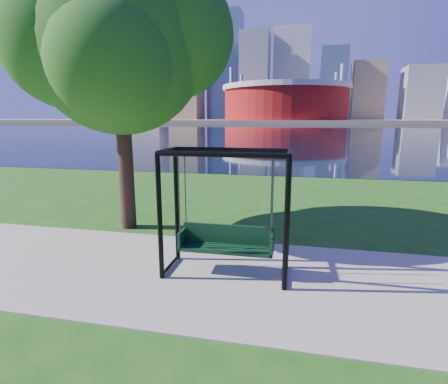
% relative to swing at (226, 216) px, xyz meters
% --- Properties ---
extents(ground, '(900.00, 900.00, 0.00)m').
position_rel_swing_xyz_m(ground, '(0.03, 0.32, -1.20)').
color(ground, '#1E5114').
rests_on(ground, ground).
extents(path, '(120.00, 4.00, 0.03)m').
position_rel_swing_xyz_m(path, '(0.03, -0.18, -1.19)').
color(path, '#9E937F').
rests_on(path, ground).
extents(river, '(900.00, 180.00, 0.02)m').
position_rel_swing_xyz_m(river, '(0.03, 102.32, -1.19)').
color(river, black).
rests_on(river, ground).
extents(far_bank, '(900.00, 228.00, 2.00)m').
position_rel_swing_xyz_m(far_bank, '(0.03, 306.32, -0.20)').
color(far_bank, '#937F60').
rests_on(far_bank, ground).
extents(stadium, '(83.00, 83.00, 32.00)m').
position_rel_swing_xyz_m(stadium, '(-9.97, 235.32, 13.03)').
color(stadium, maroon).
rests_on(stadium, far_bank).
extents(skyline, '(392.00, 66.00, 96.50)m').
position_rel_swing_xyz_m(skyline, '(-4.23, 319.71, 34.69)').
color(skyline, gray).
rests_on(skyline, far_bank).
extents(swing, '(2.44, 1.08, 2.48)m').
position_rel_swing_xyz_m(swing, '(0.00, 0.00, 0.00)').
color(swing, black).
rests_on(swing, ground).
extents(park_tree, '(5.77, 5.21, 7.16)m').
position_rel_swing_xyz_m(park_tree, '(-3.40, 2.45, 3.77)').
color(park_tree, black).
rests_on(park_tree, ground).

